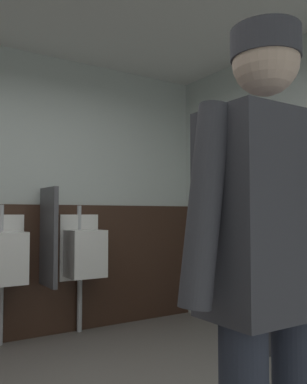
{
  "coord_description": "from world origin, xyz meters",
  "views": [
    {
      "loc": [
        -0.91,
        -1.89,
        1.16
      ],
      "look_at": [
        0.02,
        -0.45,
        1.25
      ],
      "focal_mm": 38.17,
      "sensor_mm": 36.0,
      "label": 1
    }
  ],
  "objects_px": {
    "urinal_middle": "(84,253)",
    "person": "(271,266)",
    "urinal_left": "(4,257)",
    "trash_bin": "(261,309)"
  },
  "relations": [
    {
      "from": "urinal_middle",
      "to": "person",
      "type": "bearing_deg",
      "value": -102.5
    },
    {
      "from": "urinal_middle",
      "to": "person",
      "type": "distance_m",
      "value": 2.97
    },
    {
      "from": "urinal_left",
      "to": "urinal_middle",
      "type": "relative_size",
      "value": 1.0
    },
    {
      "from": "urinal_left",
      "to": "trash_bin",
      "type": "height_order",
      "value": "urinal_left"
    },
    {
      "from": "trash_bin",
      "to": "urinal_left",
      "type": "bearing_deg",
      "value": 145.21
    },
    {
      "from": "person",
      "to": "urinal_middle",
      "type": "bearing_deg",
      "value": 77.5
    },
    {
      "from": "urinal_left",
      "to": "trash_bin",
      "type": "xyz_separation_m",
      "value": [
        1.83,
        -1.27,
        -0.43
      ]
    },
    {
      "from": "urinal_left",
      "to": "urinal_middle",
      "type": "xyz_separation_m",
      "value": [
        0.75,
        0.0,
        0.0
      ]
    },
    {
      "from": "urinal_left",
      "to": "person",
      "type": "height_order",
      "value": "person"
    },
    {
      "from": "urinal_left",
      "to": "person",
      "type": "relative_size",
      "value": 0.72
    }
  ]
}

